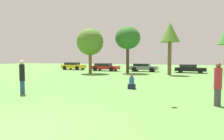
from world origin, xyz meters
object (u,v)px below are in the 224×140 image
at_px(person_thrower, 22,76).
at_px(person_catcher, 218,84).
at_px(bystander_sitting, 132,83).
at_px(tree_0, 90,42).
at_px(tree_2, 170,34).
at_px(parked_car_grey, 143,67).
at_px(parked_car_red, 105,67).
at_px(tree_1, 128,38).
at_px(parked_car_black, 189,68).
at_px(parked_car_yellow, 73,66).
at_px(frisbee, 160,53).

relative_size(person_thrower, person_catcher, 1.04).
height_order(bystander_sitting, tree_0, tree_0).
xyz_separation_m(tree_2, parked_car_grey, (-4.28, 4.81, -4.29)).
bearing_deg(parked_car_red, tree_1, -33.63).
bearing_deg(tree_0, parked_car_grey, 47.89).
distance_m(tree_1, parked_car_black, 9.61).
distance_m(person_thrower, tree_1, 17.35).
relative_size(bystander_sitting, parked_car_grey, 0.22).
bearing_deg(person_thrower, parked_car_black, 61.36).
bearing_deg(parked_car_red, parked_car_yellow, 173.13).
relative_size(bystander_sitting, parked_car_yellow, 0.23).
distance_m(tree_1, parked_car_yellow, 12.57).
bearing_deg(person_catcher, bystander_sitting, -39.61).
height_order(person_thrower, person_catcher, person_thrower).
xyz_separation_m(frisbee, bystander_sitting, (-2.28, 3.40, -1.87)).
bearing_deg(parked_car_yellow, person_catcher, -44.90).
relative_size(tree_0, parked_car_red, 1.31).
bearing_deg(frisbee, parked_car_yellow, 131.65).
bearing_deg(tree_0, bystander_sitting, -49.89).
height_order(frisbee, parked_car_black, frisbee).
relative_size(frisbee, parked_car_black, 0.07).
bearing_deg(tree_1, parked_car_black, 26.03).
bearing_deg(parked_car_red, bystander_sitting, -60.70).
relative_size(tree_1, parked_car_grey, 1.48).
distance_m(frisbee, bystander_sitting, 4.50).
relative_size(parked_car_red, parked_car_black, 1.13).
bearing_deg(frisbee, person_catcher, 8.23).
height_order(parked_car_yellow, parked_car_red, parked_car_yellow).
xyz_separation_m(parked_car_yellow, parked_car_red, (6.42, -0.71, -0.04)).
bearing_deg(bystander_sitting, parked_car_grey, 100.33).
distance_m(frisbee, parked_car_grey, 20.87).
distance_m(tree_2, parked_car_grey, 7.74).
bearing_deg(parked_car_grey, person_catcher, -69.38).
distance_m(person_catcher, parked_car_red, 23.52).
distance_m(frisbee, tree_0, 17.77).
bearing_deg(tree_2, parked_car_black, 64.64).
bearing_deg(parked_car_yellow, tree_0, -43.21).
distance_m(tree_0, parked_car_grey, 9.21).
bearing_deg(parked_car_grey, tree_0, -132.66).
bearing_deg(tree_2, parked_car_grey, 131.65).
xyz_separation_m(parked_car_yellow, parked_car_black, (19.07, -0.05, -0.08)).
xyz_separation_m(frisbee, parked_car_red, (-11.46, 19.38, -1.59)).
bearing_deg(tree_2, bystander_sitting, -95.90).
xyz_separation_m(tree_2, parked_car_black, (2.24, 4.73, -4.33)).
bearing_deg(tree_1, parked_car_yellow, 161.06).
xyz_separation_m(tree_0, parked_car_yellow, (-6.83, 6.30, -3.46)).
bearing_deg(person_thrower, frisbee, -0.68).
height_order(tree_0, parked_car_grey, tree_0).
distance_m(person_thrower, frisbee, 7.56).
distance_m(parked_car_red, parked_car_grey, 6.17).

